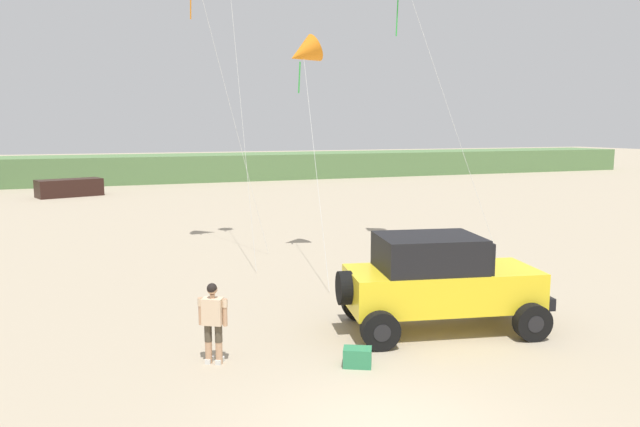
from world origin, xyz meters
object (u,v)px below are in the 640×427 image
cooler_box (357,357)px  distant_sedan (69,188)px  person_watching (213,319)px  jeep (439,280)px  kite_blue_swept (303,53)px

cooler_box → distant_sedan: bearing=127.5°
person_watching → distant_sedan: bearing=96.4°
cooler_box → jeep: bearing=53.3°
kite_blue_swept → distant_sedan: bearing=110.0°
jeep → kite_blue_swept: 10.67m
jeep → kite_blue_swept: (-0.29, 8.74, 6.12)m
distant_sedan → person_watching: bearing=-101.7°
distant_sedan → kite_blue_swept: size_ratio=0.53×
person_watching → kite_blue_swept: kite_blue_swept is taller
kite_blue_swept → cooler_box: bearing=-103.3°
cooler_box → kite_blue_swept: kite_blue_swept is taller
distant_sedan → jeep: bearing=-92.7°
person_watching → kite_blue_swept: size_ratio=0.21×
jeep → distant_sedan: jeep is taller
jeep → distant_sedan: (-9.06, 32.87, -0.60)m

